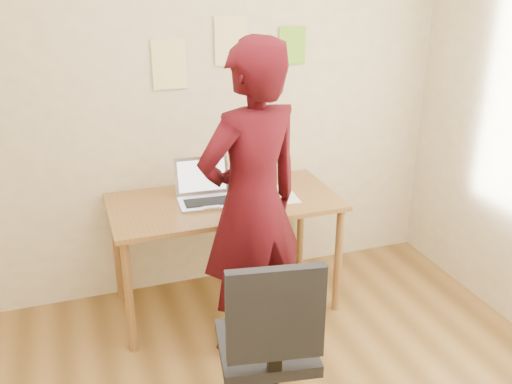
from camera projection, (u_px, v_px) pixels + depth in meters
name	position (u px, v px, depth m)	size (l,w,h in m)	color
room	(295.00, 189.00, 2.03)	(3.58, 3.58, 2.78)	brown
desk	(225.00, 213.00, 3.54)	(1.40, 0.70, 0.74)	brown
laptop	(205.00, 192.00, 3.48)	(0.35, 0.32, 0.24)	silver
paper_sheet	(276.00, 194.00, 3.59)	(0.23, 0.33, 0.00)	white
phone	(253.00, 208.00, 3.38)	(0.07, 0.12, 0.01)	black
wall_note_left	(169.00, 65.00, 3.46)	(0.21, 0.00, 0.30)	#EED78E
wall_note_mid	(231.00, 41.00, 3.53)	(0.21, 0.00, 0.30)	#EED78E
wall_note_right	(292.00, 45.00, 3.67)	(0.18, 0.00, 0.24)	#72BF2B
office_chair	(268.00, 361.00, 2.59)	(0.51, 0.52, 0.98)	black
person	(252.00, 205.00, 3.05)	(0.65, 0.43, 1.78)	#39070D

